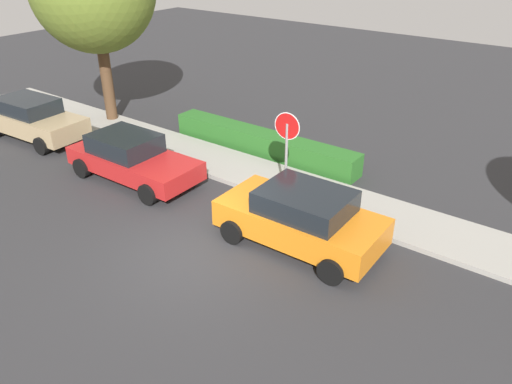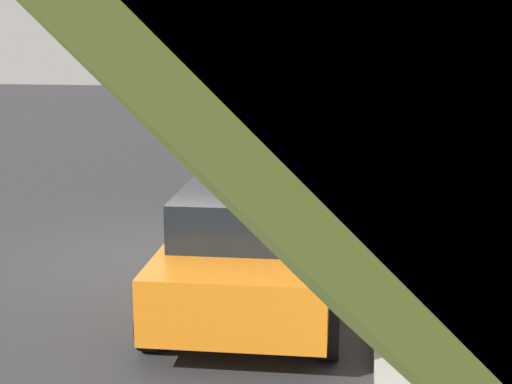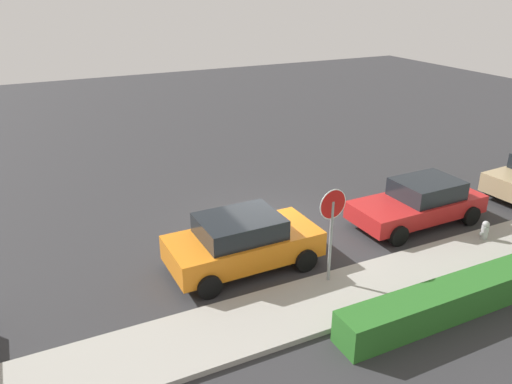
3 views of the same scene
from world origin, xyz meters
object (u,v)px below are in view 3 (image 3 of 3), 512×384
Objects in this scene: parked_car_orange at (243,241)px; parked_car_red at (419,202)px; fire_hydrant at (484,232)px; stop_sign at (332,221)px.

parked_car_orange reaches higher than parked_car_red.
fire_hydrant is (-0.85, 1.92, -0.37)m from parked_car_red.
parked_car_orange is at bearing -0.03° from parked_car_red.
fire_hydrant is at bearing 113.73° from parked_car_red.
parked_car_red is (-4.65, -1.76, -1.12)m from stop_sign.
fire_hydrant is (-7.13, 1.93, -0.43)m from parked_car_orange.
fire_hydrant is (-5.49, 0.16, -1.49)m from stop_sign.
parked_car_orange is (1.64, -1.77, -1.06)m from stop_sign.
parked_car_red is (-6.28, 0.00, -0.06)m from parked_car_orange.
stop_sign is at bearing 20.80° from parked_car_red.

